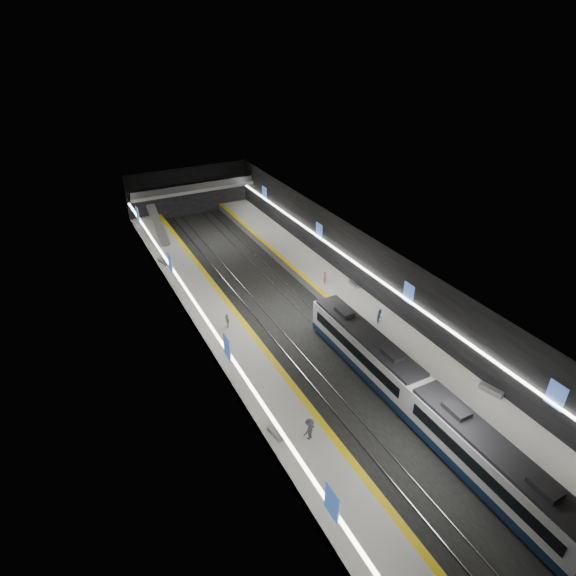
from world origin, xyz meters
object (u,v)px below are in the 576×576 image
passenger_right_b (380,316)px  passenger_left_b (309,429)px  escalator (158,225)px  bench_left_far (163,262)px  bench_left_near (275,433)px  passenger_left_a (227,321)px  train (419,398)px  passenger_right_a (325,278)px  bench_right_near (491,390)px  bench_right_far (354,284)px

passenger_right_b → passenger_left_b: size_ratio=0.84×
escalator → bench_left_far: bearing=-101.4°
bench_left_near → passenger_left_a: size_ratio=1.00×
train → passenger_right_a: bearing=79.1°
escalator → passenger_left_b: escalator is taller
passenger_left_a → passenger_left_b: (0.12, -17.00, 0.12)m
bench_left_near → passenger_right_a: passenger_right_a is taller
bench_left_near → passenger_left_a: bearing=73.4°
train → passenger_right_a: train is taller
bench_right_near → passenger_right_b: size_ratio=1.30×
passenger_right_a → passenger_left_b: size_ratio=0.83×
train → bench_right_near: size_ratio=14.62×
escalator → passenger_left_b: bearing=-89.3°
bench_left_near → passenger_left_a: passenger_left_a is taller
train → escalator: bearing=102.6°
train → bench_right_far: train is taller
bench_left_far → passenger_right_b: passenger_right_b is taller
escalator → passenger_right_a: bearing=-58.3°
bench_left_far → passenger_right_b: 29.43m
bench_right_near → passenger_left_b: bearing=155.3°
bench_right_far → passenger_right_a: passenger_right_a is taller
train → bench_left_near: bearing=166.3°
bench_left_near → passenger_right_a: (15.91, 18.83, 0.58)m
passenger_right_b → escalator: bearing=79.8°
bench_right_near → passenger_right_b: (-2.02, 13.19, 0.54)m
bench_left_far → passenger_right_a: 21.44m
bench_right_far → bench_right_near: bearing=-89.3°
passenger_left_b → bench_right_far: bearing=-152.6°
passenger_left_a → bench_right_far: bearing=88.9°
bench_left_near → bench_right_near: bearing=-21.7°
escalator → bench_left_far: size_ratio=4.36×
bench_left_near → passenger_right_b: (16.69, 8.95, 0.59)m
escalator → passenger_left_a: escalator is taller
bench_right_far → passenger_left_b: 24.60m
passenger_right_b → passenger_left_b: (-14.49, -10.44, 0.15)m
bench_right_near → passenger_left_a: passenger_left_a is taller
escalator → passenger_left_b: 43.31m
train → bench_left_far: bearing=108.1°
bench_right_far → bench_left_near: bearing=-137.5°
bench_left_far → passenger_right_a: (15.94, -14.34, 0.56)m
passenger_right_b → passenger_left_b: bearing=-178.9°
bench_left_near → passenger_right_a: 24.66m
passenger_right_b → passenger_right_a: bearing=59.9°
escalator → bench_left_far: (-1.74, -8.64, -1.68)m
train → passenger_left_a: train is taller
passenger_left_b → bench_right_near: bearing=150.1°
train → passenger_right_b: size_ratio=18.94×
bench_right_near → bench_right_far: size_ratio=1.25×
passenger_left_a → passenger_left_b: passenger_left_b is taller
escalator → bench_right_near: (17.00, -46.04, -1.65)m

